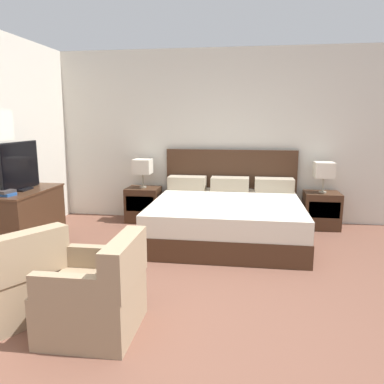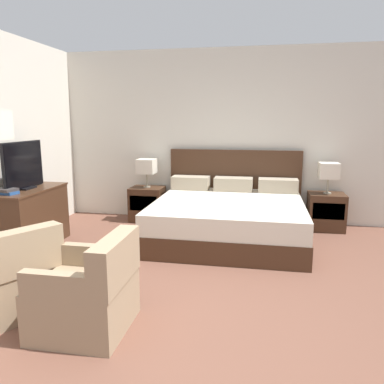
{
  "view_description": "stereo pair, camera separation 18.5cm",
  "coord_description": "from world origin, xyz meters",
  "px_view_note": "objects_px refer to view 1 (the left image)",
  "views": [
    {
      "loc": [
        0.49,
        -2.5,
        1.62
      ],
      "look_at": [
        -0.15,
        1.91,
        0.75
      ],
      "focal_mm": 35.0,
      "sensor_mm": 36.0,
      "label": 1
    },
    {
      "loc": [
        0.68,
        -2.47,
        1.62
      ],
      "look_at": [
        -0.15,
        1.91,
        0.75
      ],
      "focal_mm": 35.0,
      "sensor_mm": 36.0,
      "label": 2
    }
  ],
  "objects_px": {
    "nightstand_left": "(143,204)",
    "book_red_cover": "(5,194)",
    "bed": "(227,217)",
    "dresser": "(25,219)",
    "nightstand_right": "(321,210)",
    "table_lamp_right": "(324,170)",
    "armchair_by_window": "(15,282)",
    "tv": "(20,167)",
    "book_blue_cover": "(3,191)",
    "armchair_companion": "(97,296)",
    "table_lamp_left": "(143,167)"
  },
  "relations": [
    {
      "from": "nightstand_left",
      "to": "nightstand_right",
      "type": "bearing_deg",
      "value": 0.0
    },
    {
      "from": "book_blue_cover",
      "to": "armchair_companion",
      "type": "relative_size",
      "value": 0.31
    },
    {
      "from": "book_blue_cover",
      "to": "book_red_cover",
      "type": "bearing_deg",
      "value": 0.0
    },
    {
      "from": "table_lamp_right",
      "to": "armchair_companion",
      "type": "height_order",
      "value": "table_lamp_right"
    },
    {
      "from": "table_lamp_left",
      "to": "armchair_companion",
      "type": "height_order",
      "value": "table_lamp_left"
    },
    {
      "from": "bed",
      "to": "table_lamp_left",
      "type": "bearing_deg",
      "value": 153.6
    },
    {
      "from": "tv",
      "to": "armchair_companion",
      "type": "bearing_deg",
      "value": -45.3
    },
    {
      "from": "bed",
      "to": "table_lamp_right",
      "type": "relative_size",
      "value": 4.54
    },
    {
      "from": "nightstand_right",
      "to": "book_blue_cover",
      "type": "height_order",
      "value": "book_blue_cover"
    },
    {
      "from": "bed",
      "to": "tv",
      "type": "height_order",
      "value": "tv"
    },
    {
      "from": "dresser",
      "to": "nightstand_left",
      "type": "bearing_deg",
      "value": 54.02
    },
    {
      "from": "nightstand_left",
      "to": "armchair_by_window",
      "type": "relative_size",
      "value": 0.58
    },
    {
      "from": "armchair_by_window",
      "to": "armchair_companion",
      "type": "height_order",
      "value": "same"
    },
    {
      "from": "bed",
      "to": "nightstand_left",
      "type": "relative_size",
      "value": 3.78
    },
    {
      "from": "nightstand_right",
      "to": "table_lamp_left",
      "type": "bearing_deg",
      "value": 179.97
    },
    {
      "from": "bed",
      "to": "book_red_cover",
      "type": "distance_m",
      "value": 2.79
    },
    {
      "from": "table_lamp_left",
      "to": "book_red_cover",
      "type": "bearing_deg",
      "value": -120.42
    },
    {
      "from": "bed",
      "to": "book_red_cover",
      "type": "bearing_deg",
      "value": -154.45
    },
    {
      "from": "nightstand_right",
      "to": "book_blue_cover",
      "type": "relative_size",
      "value": 2.3
    },
    {
      "from": "bed",
      "to": "dresser",
      "type": "distance_m",
      "value": 2.62
    },
    {
      "from": "table_lamp_left",
      "to": "tv",
      "type": "height_order",
      "value": "tv"
    },
    {
      "from": "tv",
      "to": "book_blue_cover",
      "type": "relative_size",
      "value": 3.17
    },
    {
      "from": "bed",
      "to": "armchair_companion",
      "type": "distance_m",
      "value": 2.63
    },
    {
      "from": "armchair_by_window",
      "to": "tv",
      "type": "bearing_deg",
      "value": 119.36
    },
    {
      "from": "table_lamp_left",
      "to": "book_red_cover",
      "type": "distance_m",
      "value": 2.17
    },
    {
      "from": "book_red_cover",
      "to": "armchair_by_window",
      "type": "xyz_separation_m",
      "value": [
        0.84,
        -1.16,
        -0.49
      ]
    },
    {
      "from": "bed",
      "to": "book_red_cover",
      "type": "relative_size",
      "value": 9.04
    },
    {
      "from": "nightstand_left",
      "to": "bed",
      "type": "bearing_deg",
      "value": -26.35
    },
    {
      "from": "nightstand_right",
      "to": "tv",
      "type": "height_order",
      "value": "tv"
    },
    {
      "from": "nightstand_right",
      "to": "book_red_cover",
      "type": "height_order",
      "value": "book_red_cover"
    },
    {
      "from": "tv",
      "to": "armchair_companion",
      "type": "distance_m",
      "value": 2.43
    },
    {
      "from": "table_lamp_right",
      "to": "table_lamp_left",
      "type": "bearing_deg",
      "value": 180.0
    },
    {
      "from": "bed",
      "to": "dresser",
      "type": "height_order",
      "value": "bed"
    },
    {
      "from": "tv",
      "to": "book_blue_cover",
      "type": "distance_m",
      "value": 0.41
    },
    {
      "from": "tv",
      "to": "book_red_cover",
      "type": "relative_size",
      "value": 3.29
    },
    {
      "from": "nightstand_right",
      "to": "dresser",
      "type": "bearing_deg",
      "value": -158.53
    },
    {
      "from": "nightstand_right",
      "to": "table_lamp_right",
      "type": "relative_size",
      "value": 1.2
    },
    {
      "from": "nightstand_right",
      "to": "tv",
      "type": "xyz_separation_m",
      "value": [
        -3.86,
        -1.53,
        0.78
      ]
    },
    {
      "from": "book_red_cover",
      "to": "dresser",
      "type": "bearing_deg",
      "value": 90.92
    },
    {
      "from": "book_red_cover",
      "to": "armchair_by_window",
      "type": "bearing_deg",
      "value": -54.1
    },
    {
      "from": "nightstand_left",
      "to": "tv",
      "type": "bearing_deg",
      "value": -125.74
    },
    {
      "from": "nightstand_right",
      "to": "book_red_cover",
      "type": "distance_m",
      "value": 4.32
    },
    {
      "from": "bed",
      "to": "table_lamp_left",
      "type": "height_order",
      "value": "bed"
    },
    {
      "from": "book_red_cover",
      "to": "book_blue_cover",
      "type": "relative_size",
      "value": 0.96
    },
    {
      "from": "nightstand_left",
      "to": "nightstand_right",
      "type": "height_order",
      "value": "same"
    },
    {
      "from": "nightstand_left",
      "to": "book_red_cover",
      "type": "xyz_separation_m",
      "value": [
        -1.1,
        -1.87,
        0.51
      ]
    },
    {
      "from": "nightstand_left",
      "to": "table_lamp_right",
      "type": "xyz_separation_m",
      "value": [
        2.76,
        0.0,
        0.61
      ]
    },
    {
      "from": "dresser",
      "to": "tv",
      "type": "bearing_deg",
      "value": -75.72
    },
    {
      "from": "nightstand_left",
      "to": "tv",
      "type": "distance_m",
      "value": 2.04
    },
    {
      "from": "table_lamp_left",
      "to": "tv",
      "type": "bearing_deg",
      "value": -125.71
    }
  ]
}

